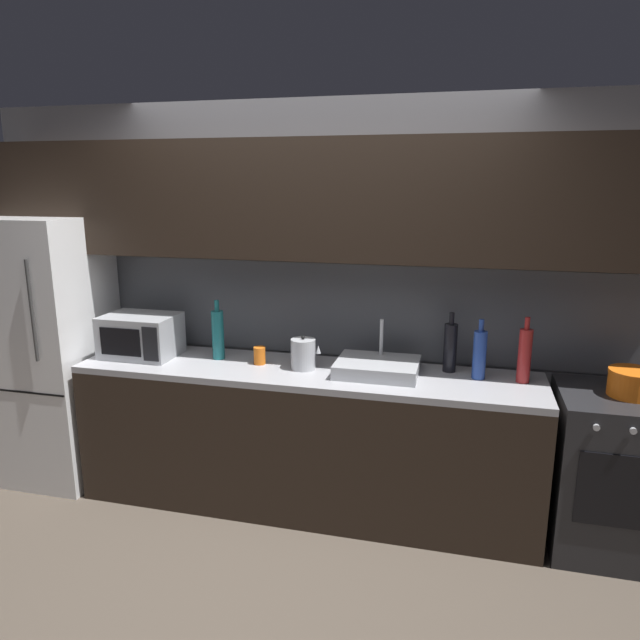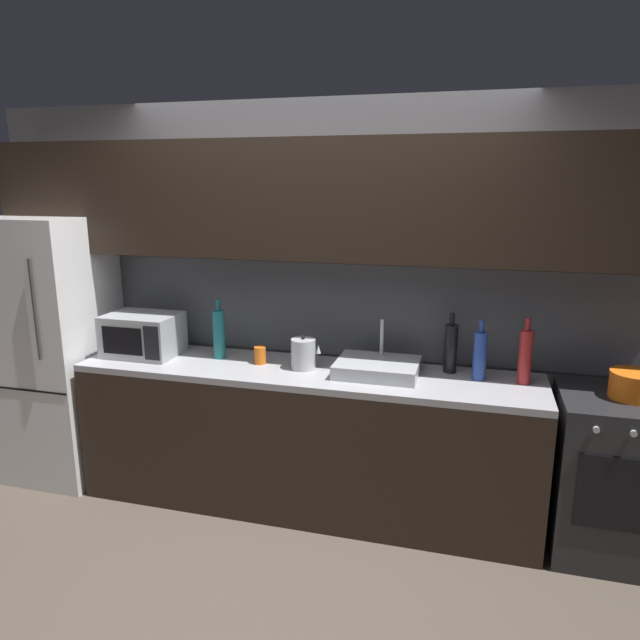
{
  "view_description": "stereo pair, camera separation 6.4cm",
  "coord_description": "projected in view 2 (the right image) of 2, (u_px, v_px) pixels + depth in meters",
  "views": [
    {
      "loc": [
        0.91,
        -2.31,
        2.01
      ],
      "look_at": [
        0.1,
        0.9,
        1.21
      ],
      "focal_mm": 32.57,
      "sensor_mm": 36.0,
      "label": 1
    },
    {
      "loc": [
        0.97,
        -2.29,
        2.01
      ],
      "look_at": [
        0.1,
        0.9,
        1.21
      ],
      "focal_mm": 32.57,
      "sensor_mm": 36.0,
      "label": 2
    }
  ],
  "objects": [
    {
      "name": "counter_run",
      "position": [
        305.0,
        438.0,
        3.61
      ],
      "size": [
        2.81,
        0.6,
        0.9
      ],
      "color": "black",
      "rests_on": "ground"
    },
    {
      "name": "wine_bottle_dark",
      "position": [
        451.0,
        348.0,
        3.42
      ],
      "size": [
        0.08,
        0.08,
        0.36
      ],
      "color": "black",
      "rests_on": "counter_run"
    },
    {
      "name": "kettle",
      "position": [
        303.0,
        354.0,
        3.5
      ],
      "size": [
        0.18,
        0.15,
        0.21
      ],
      "color": "#B7BABF",
      "rests_on": "counter_run"
    },
    {
      "name": "cooking_pot",
      "position": [
        634.0,
        385.0,
        3.03
      ],
      "size": [
        0.25,
        0.25,
        0.14
      ],
      "color": "orange",
      "rests_on": "oven_range"
    },
    {
      "name": "wine_bottle_teal",
      "position": [
        219.0,
        334.0,
        3.69
      ],
      "size": [
        0.08,
        0.08,
        0.38
      ],
      "color": "#19666B",
      "rests_on": "counter_run"
    },
    {
      "name": "mug_orange",
      "position": [
        260.0,
        355.0,
        3.6
      ],
      "size": [
        0.07,
        0.07,
        0.11
      ],
      "primitive_type": "cylinder",
      "color": "orange",
      "rests_on": "counter_run"
    },
    {
      "name": "ground_plane",
      "position": [
        253.0,
        598.0,
        2.87
      ],
      "size": [
        10.0,
        10.0,
        0.0
      ],
      "primitive_type": "plane",
      "color": "#4C4238"
    },
    {
      "name": "refrigerator",
      "position": [
        55.0,
        349.0,
        3.96
      ],
      "size": [
        0.68,
        0.69,
        1.78
      ],
      "color": "white",
      "rests_on": "ground"
    },
    {
      "name": "oven_range",
      "position": [
        611.0,
        475.0,
        3.16
      ],
      "size": [
        0.6,
        0.62,
        0.9
      ],
      "color": "#232326",
      "rests_on": "ground"
    },
    {
      "name": "sink_basin",
      "position": [
        377.0,
        367.0,
        3.41
      ],
      "size": [
        0.48,
        0.38,
        0.3
      ],
      "color": "#ADAFB5",
      "rests_on": "counter_run"
    },
    {
      "name": "wine_bottle_red",
      "position": [
        525.0,
        356.0,
        3.23
      ],
      "size": [
        0.07,
        0.07,
        0.38
      ],
      "color": "#A82323",
      "rests_on": "counter_run"
    },
    {
      "name": "wine_bottle_blue",
      "position": [
        480.0,
        355.0,
        3.29
      ],
      "size": [
        0.08,
        0.08,
        0.35
      ],
      "color": "#234299",
      "rests_on": "counter_run"
    },
    {
      "name": "back_wall",
      "position": [
        318.0,
        256.0,
        3.63
      ],
      "size": [
        4.55,
        0.44,
        2.5
      ],
      "color": "slate",
      "rests_on": "ground"
    },
    {
      "name": "microwave",
      "position": [
        143.0,
        335.0,
        3.77
      ],
      "size": [
        0.46,
        0.35,
        0.27
      ],
      "color": "#A8AAAF",
      "rests_on": "counter_run"
    }
  ]
}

